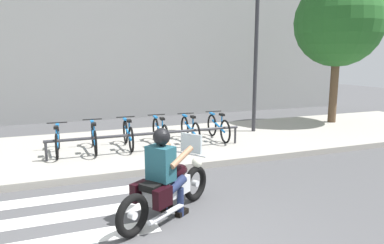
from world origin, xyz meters
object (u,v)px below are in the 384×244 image
object	(u,v)px
rider	(164,167)
motorcycle	(168,188)
bicycle_4	(190,130)
tree_near_rack	(338,23)
bicycle_1	(94,137)
bicycle_0	(57,140)
street_lamp	(256,45)
bicycle_3	(160,132)
bicycle_2	(128,134)
bike_rack	(150,135)
bicycle_5	(218,127)

from	to	relation	value
rider	motorcycle	bearing A→B (deg)	31.80
bicycle_4	rider	bearing A→B (deg)	-115.77
tree_near_rack	bicycle_1	bearing A→B (deg)	-172.67
motorcycle	rider	xyz separation A→B (m)	(-0.07, -0.04, 0.36)
bicycle_0	rider	bearing A→B (deg)	-69.18
rider	bicycle_0	xyz separation A→B (m)	(-1.50, 3.95, -0.33)
street_lamp	motorcycle	bearing A→B (deg)	-132.78
rider	bicycle_3	bearing A→B (deg)	75.05
rider	tree_near_rack	world-z (taller)	tree_near_rack
rider	bicycle_2	xyz separation A→B (m)	(0.20, 3.95, -0.31)
bicycle_0	bicycle_4	bearing A→B (deg)	-0.01
bike_rack	rider	bearing A→B (deg)	-100.48
bicycle_0	tree_near_rack	bearing A→B (deg)	6.67
motorcycle	bicycle_4	bearing A→B (deg)	64.79
bicycle_4	bike_rack	xyz separation A→B (m)	(-1.28, -0.55, 0.07)
motorcycle	street_lamp	bearing A→B (deg)	47.22
rider	bicycle_5	bearing A→B (deg)	55.06
bike_rack	bicycle_1	bearing A→B (deg)	156.54
rider	bicycle_3	distance (m)	4.10
bicycle_4	bicycle_5	bearing A→B (deg)	-0.02
rider	bike_rack	bearing A→B (deg)	79.52
bicycle_1	bicycle_3	bearing A→B (deg)	-0.02
bicycle_0	bicycle_5	world-z (taller)	bicycle_5
bicycle_1	bicycle_5	world-z (taller)	bicycle_5
bicycle_1	bicycle_4	world-z (taller)	bicycle_4
rider	tree_near_rack	xyz separation A→B (m)	(7.80, 5.04, 2.80)
bicycle_5	tree_near_rack	bearing A→B (deg)	12.18
motorcycle	bike_rack	bearing A→B (deg)	80.50
bicycle_0	bicycle_2	size ratio (longest dim) A/B	0.98
bicycle_2	bicycle_3	size ratio (longest dim) A/B	0.95
bicycle_5	street_lamp	world-z (taller)	street_lamp
bicycle_0	bicycle_5	distance (m)	4.26
bicycle_5	bicycle_2	bearing A→B (deg)	180.00
bicycle_4	bicycle_5	distance (m)	0.85
motorcycle	bicycle_5	size ratio (longest dim) A/B	1.14
motorcycle	bicycle_1	xyz separation A→B (m)	(-0.72, 3.91, 0.04)
street_lamp	bicycle_5	bearing A→B (deg)	-156.20
bicycle_0	street_lamp	size ratio (longest dim) A/B	0.34
bicycle_1	bicycle_4	size ratio (longest dim) A/B	1.06
bicycle_1	rider	bearing A→B (deg)	-80.66
bicycle_3	bicycle_4	size ratio (longest dim) A/B	1.05
bicycle_3	bicycle_5	world-z (taller)	bicycle_5
rider	bicycle_4	size ratio (longest dim) A/B	0.88
bicycle_1	bicycle_3	size ratio (longest dim) A/B	1.01
bicycle_1	street_lamp	world-z (taller)	street_lamp
bicycle_0	bike_rack	world-z (taller)	bicycle_0
rider	bike_rack	distance (m)	3.46
rider	bicycle_1	size ratio (longest dim) A/B	0.83
bicycle_1	bike_rack	size ratio (longest dim) A/B	0.35
bicycle_3	street_lamp	distance (m)	4.07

